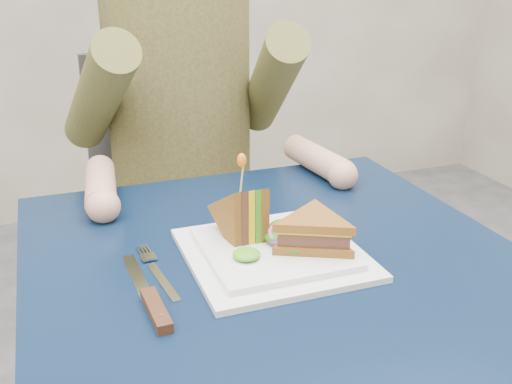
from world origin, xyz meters
name	(u,v)px	position (x,y,z in m)	size (l,w,h in m)	color
table	(274,298)	(0.00, 0.00, 0.65)	(0.75, 0.75, 0.73)	black
chair	(177,202)	(0.00, 0.71, 0.54)	(0.42, 0.40, 0.93)	#47474C
diner	(180,70)	(0.00, 0.59, 0.91)	(0.54, 0.59, 0.74)	#4C4522
plate	(273,252)	(-0.01, -0.01, 0.74)	(0.26, 0.26, 0.02)	white
sandwich_flat	(314,232)	(0.05, -0.04, 0.78)	(0.19, 0.19, 0.05)	brown
sandwich_upright	(242,217)	(-0.04, 0.03, 0.78)	(0.08, 0.13, 0.13)	brown
fork	(158,273)	(-0.18, 0.00, 0.73)	(0.03, 0.18, 0.01)	silver
knife	(152,303)	(-0.21, -0.09, 0.74)	(0.03, 0.22, 0.02)	silver
toothpick	(242,178)	(-0.04, 0.03, 0.85)	(0.00, 0.00, 0.06)	tan
toothpick_frill	(242,160)	(-0.04, 0.03, 0.88)	(0.01, 0.01, 0.02)	orange
lettuce_spill	(274,236)	(0.00, 0.00, 0.76)	(0.15, 0.13, 0.02)	#337A14
onion_ring	(281,234)	(0.01, -0.01, 0.77)	(0.04, 0.04, 0.01)	#9E4C7A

